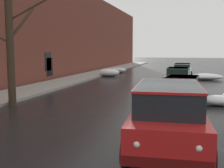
% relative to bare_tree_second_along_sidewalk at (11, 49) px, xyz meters
% --- Properties ---
extents(left_sidewalk_slab, '(3.00, 80.00, 0.15)m').
position_rel_bare_tree_second_along_sidewalk_xyz_m(left_sidewalk_slab, '(-1.80, 7.53, -2.70)').
color(left_sidewalk_slab, gray).
rests_on(left_sidewalk_slab, ground).
extents(brick_townhouse_facade, '(0.63, 80.00, 9.53)m').
position_rel_bare_tree_second_along_sidewalk_xyz_m(brick_townhouse_facade, '(-3.80, 7.52, 1.99)').
color(brick_townhouse_facade, brown).
rests_on(brick_townhouse_facade, ground).
extents(snow_bank_near_corner_left, '(1.78, 1.05, 0.62)m').
position_rel_bare_tree_second_along_sidewalk_xyz_m(snow_bank_near_corner_left, '(0.13, 21.03, -2.47)').
color(snow_bank_near_corner_left, white).
rests_on(snow_bank_near_corner_left, ground).
extents(snow_bank_along_left_kerb, '(3.02, 1.50, 0.57)m').
position_rel_bare_tree_second_along_sidewalk_xyz_m(snow_bank_along_left_kerb, '(9.78, 15.29, -2.49)').
color(snow_bank_along_left_kerb, white).
rests_on(snow_bank_along_left_kerb, ground).
extents(snow_bank_mid_block_left, '(2.14, 1.44, 0.81)m').
position_rel_bare_tree_second_along_sidewalk_xyz_m(snow_bank_mid_block_left, '(0.37, 16.16, -2.38)').
color(snow_bank_mid_block_left, white).
rests_on(snow_bank_mid_block_left, ground).
extents(snow_bank_near_corner_right, '(1.90, 1.04, 0.64)m').
position_rel_bare_tree_second_along_sidewalk_xyz_m(snow_bank_near_corner_right, '(9.90, 2.78, -2.51)').
color(snow_bank_near_corner_right, white).
rests_on(snow_bank_near_corner_right, ground).
extents(bare_tree_second_along_sidewalk, '(3.09, 2.91, 5.20)m').
position_rel_bare_tree_second_along_sidewalk_xyz_m(bare_tree_second_along_sidewalk, '(0.00, 0.00, 0.00)').
color(bare_tree_second_along_sidewalk, '#382B1E').
rests_on(bare_tree_second_along_sidewalk, ground).
extents(suv_red_approaching_near_lane, '(2.34, 4.47, 1.82)m').
position_rel_bare_tree_second_along_sidewalk_xyz_m(suv_red_approaching_near_lane, '(7.86, -4.36, -1.78)').
color(suv_red_approaching_near_lane, red).
rests_on(suv_red_approaching_near_lane, ground).
extents(sedan_black_parked_kerbside_close, '(2.16, 4.25, 1.42)m').
position_rel_bare_tree_second_along_sidewalk_xyz_m(sedan_black_parked_kerbside_close, '(8.02, 2.45, -2.02)').
color(sedan_black_parked_kerbside_close, black).
rests_on(sedan_black_parked_kerbside_close, ground).
extents(sedan_green_parked_kerbside_mid, '(2.05, 4.47, 1.42)m').
position_rel_bare_tree_second_along_sidewalk_xyz_m(sedan_green_parked_kerbside_mid, '(7.53, 9.50, -2.02)').
color(sedan_green_parked_kerbside_mid, '#1E5633').
rests_on(sedan_green_parked_kerbside_mid, ground).
extents(sedan_silver_parked_far_down_block, '(1.90, 4.46, 1.42)m').
position_rel_bare_tree_second_along_sidewalk_xyz_m(sedan_silver_parked_far_down_block, '(7.64, 16.05, -2.02)').
color(sedan_silver_parked_far_down_block, '#B7B7BC').
rests_on(sedan_silver_parked_far_down_block, ground).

